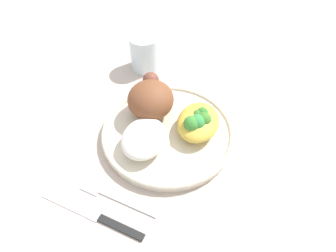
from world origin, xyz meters
The scene contains 8 objects.
ground_plane centered at (0.00, 0.00, 0.00)m, with size 2.00×2.00×0.00m, color #C4B0A1.
plate centered at (0.00, 0.00, 0.01)m, with size 0.25×0.25×0.02m.
roasted_chicken centered at (0.04, 0.05, 0.06)m, with size 0.10×0.09×0.07m.
rice_pile centered at (-0.05, 0.03, 0.04)m, with size 0.10×0.08×0.04m, color white.
mac_cheese_with_broccoli centered at (0.02, -0.05, 0.04)m, with size 0.10×0.08×0.05m.
fork centered at (-0.15, 0.04, 0.00)m, with size 0.03×0.14×0.01m.
knife centered at (-0.20, 0.05, 0.00)m, with size 0.04×0.19×0.01m.
water_glass centered at (0.19, 0.12, 0.04)m, with size 0.07×0.07×0.08m, color silver.
Camera 1 is at (-0.38, -0.12, 0.48)m, focal length 34.40 mm.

